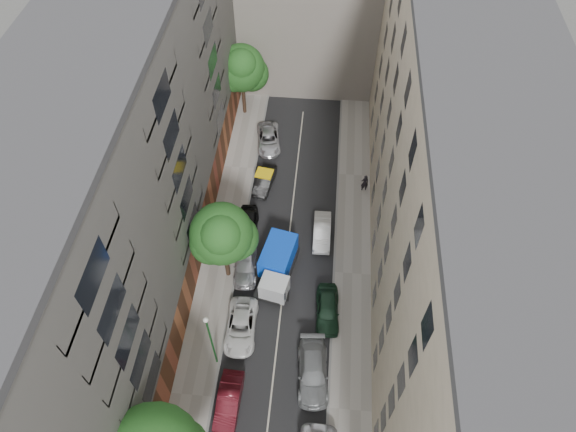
# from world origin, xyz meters

# --- Properties ---
(ground) EXTENTS (120.00, 120.00, 0.00)m
(ground) POSITION_xyz_m (0.00, 0.00, 0.00)
(ground) COLOR #4C4C49
(ground) RESTS_ON ground
(road_surface) EXTENTS (8.00, 44.00, 0.02)m
(road_surface) POSITION_xyz_m (0.00, 0.00, 0.01)
(road_surface) COLOR black
(road_surface) RESTS_ON ground
(sidewalk_left) EXTENTS (3.00, 44.00, 0.15)m
(sidewalk_left) POSITION_xyz_m (-5.50, 0.00, 0.07)
(sidewalk_left) COLOR gray
(sidewalk_left) RESTS_ON ground
(sidewalk_right) EXTENTS (3.00, 44.00, 0.15)m
(sidewalk_right) POSITION_xyz_m (5.50, 0.00, 0.07)
(sidewalk_right) COLOR gray
(sidewalk_right) RESTS_ON ground
(building_left) EXTENTS (8.00, 44.00, 20.00)m
(building_left) POSITION_xyz_m (-11.00, 0.00, 10.00)
(building_left) COLOR #52504C
(building_left) RESTS_ON ground
(building_right) EXTENTS (8.00, 44.00, 20.00)m
(building_right) POSITION_xyz_m (11.00, 0.00, 10.00)
(building_right) COLOR #BFAE95
(building_right) RESTS_ON ground
(tarp_truck) EXTENTS (3.27, 5.97, 2.58)m
(tarp_truck) POSITION_xyz_m (-0.60, -0.63, 1.42)
(tarp_truck) COLOR black
(tarp_truck) RESTS_ON ground
(car_left_1) EXTENTS (1.61, 4.35, 1.42)m
(car_left_1) POSITION_xyz_m (-2.80, -11.40, 0.71)
(car_left_1) COLOR #490E16
(car_left_1) RESTS_ON ground
(car_left_2) EXTENTS (2.42, 4.96, 1.36)m
(car_left_2) POSITION_xyz_m (-2.80, -5.80, 0.68)
(car_left_2) COLOR silver
(car_left_2) RESTS_ON ground
(car_left_3) EXTENTS (2.33, 4.73, 1.32)m
(car_left_3) POSITION_xyz_m (-3.28, -0.20, 0.66)
(car_left_3) COLOR #B9B8BD
(car_left_3) RESTS_ON ground
(car_left_4) EXTENTS (2.09, 4.41, 1.46)m
(car_left_4) POSITION_xyz_m (-3.60, 3.65, 0.73)
(car_left_4) COLOR black
(car_left_4) RESTS_ON ground
(car_left_5) EXTENTS (2.00, 4.12, 1.30)m
(car_left_5) POSITION_xyz_m (-2.80, 9.00, 0.65)
(car_left_5) COLOR black
(car_left_5) RESTS_ON ground
(car_left_6) EXTENTS (2.93, 5.08, 1.33)m
(car_left_6) POSITION_xyz_m (-3.09, 14.60, 0.67)
(car_left_6) COLOR #BBBBC0
(car_left_6) RESTS_ON ground
(car_right_1) EXTENTS (2.53, 5.35, 1.51)m
(car_right_1) POSITION_xyz_m (2.80, -8.80, 0.75)
(car_right_1) COLOR slate
(car_right_1) RESTS_ON ground
(car_right_2) EXTENTS (1.96, 4.45, 1.49)m
(car_right_2) POSITION_xyz_m (3.60, -3.79, 0.75)
(car_right_2) COLOR black
(car_right_2) RESTS_ON ground
(car_right_3) EXTENTS (1.53, 4.19, 1.37)m
(car_right_3) POSITION_xyz_m (2.80, 3.60, 0.69)
(car_right_3) COLOR silver
(car_right_3) RESTS_ON ground
(tree_mid) EXTENTS (5.03, 4.72, 8.06)m
(tree_mid) POSITION_xyz_m (-4.50, -1.08, 5.52)
(tree_mid) COLOR #382619
(tree_mid) RESTS_ON sidewalk_left
(tree_far) EXTENTS (4.98, 4.66, 8.00)m
(tree_far) POSITION_xyz_m (-6.06, 18.97, 5.49)
(tree_far) COLOR #382619
(tree_far) RESTS_ON sidewalk_left
(lamp_post) EXTENTS (0.36, 0.36, 6.72)m
(lamp_post) POSITION_xyz_m (-4.20, -8.43, 4.26)
(lamp_post) COLOR #1A5B23
(lamp_post) RESTS_ON sidewalk_left
(pedestrian) EXTENTS (0.77, 0.59, 1.88)m
(pedestrian) POSITION_xyz_m (6.40, 9.21, 1.09)
(pedestrian) COLOR black
(pedestrian) RESTS_ON sidewalk_right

